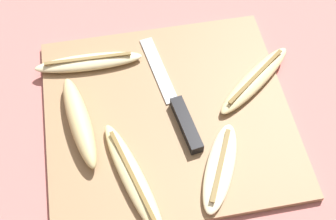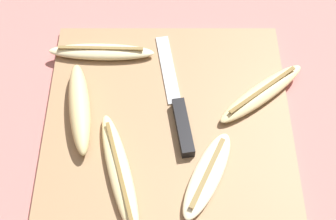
{
  "view_description": "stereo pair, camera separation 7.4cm",
  "coord_description": "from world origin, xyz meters",
  "px_view_note": "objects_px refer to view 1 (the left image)",
  "views": [
    {
      "loc": [
        -0.07,
        -0.4,
        0.65
      ],
      "look_at": [
        0.0,
        0.0,
        0.02
      ],
      "focal_mm": 50.0,
      "sensor_mm": 36.0,
      "label": 1
    },
    {
      "loc": [
        0.0,
        -0.4,
        0.65
      ],
      "look_at": [
        0.0,
        0.0,
        0.02
      ],
      "focal_mm": 50.0,
      "sensor_mm": 36.0,
      "label": 2
    }
  ],
  "objects_px": {
    "banana_ripe_center": "(133,179)",
    "banana_cream_curved": "(89,62)",
    "knife": "(181,112)",
    "banana_mellow_near": "(255,80)",
    "banana_spotted_left": "(80,124)",
    "banana_bright_far": "(220,167)"
  },
  "relations": [
    {
      "from": "banana_ripe_center",
      "to": "banana_cream_curved",
      "type": "height_order",
      "value": "same"
    },
    {
      "from": "knife",
      "to": "banana_mellow_near",
      "type": "xyz_separation_m",
      "value": [
        0.13,
        0.04,
        0.0
      ]
    },
    {
      "from": "banana_spotted_left",
      "to": "banana_bright_far",
      "type": "height_order",
      "value": "banana_spotted_left"
    },
    {
      "from": "banana_bright_far",
      "to": "banana_ripe_center",
      "type": "bearing_deg",
      "value": 178.2
    },
    {
      "from": "banana_spotted_left",
      "to": "banana_ripe_center",
      "type": "height_order",
      "value": "banana_spotted_left"
    },
    {
      "from": "knife",
      "to": "banana_ripe_center",
      "type": "xyz_separation_m",
      "value": [
        -0.09,
        -0.1,
        0.0
      ]
    },
    {
      "from": "banana_spotted_left",
      "to": "banana_bright_far",
      "type": "xyz_separation_m",
      "value": [
        0.2,
        -0.11,
        -0.01
      ]
    },
    {
      "from": "banana_mellow_near",
      "to": "banana_cream_curved",
      "type": "xyz_separation_m",
      "value": [
        -0.27,
        0.09,
        -0.0
      ]
    },
    {
      "from": "banana_ripe_center",
      "to": "banana_cream_curved",
      "type": "distance_m",
      "value": 0.23
    },
    {
      "from": "banana_ripe_center",
      "to": "banana_spotted_left",
      "type": "bearing_deg",
      "value": 123.41
    },
    {
      "from": "banana_ripe_center",
      "to": "banana_cream_curved",
      "type": "xyz_separation_m",
      "value": [
        -0.04,
        0.23,
        0.0
      ]
    },
    {
      "from": "banana_mellow_near",
      "to": "banana_ripe_center",
      "type": "distance_m",
      "value": 0.27
    },
    {
      "from": "banana_bright_far",
      "to": "banana_cream_curved",
      "type": "bearing_deg",
      "value": 126.77
    },
    {
      "from": "banana_mellow_near",
      "to": "banana_bright_far",
      "type": "bearing_deg",
      "value": -123.36
    },
    {
      "from": "banana_ripe_center",
      "to": "banana_bright_far",
      "type": "height_order",
      "value": "banana_ripe_center"
    },
    {
      "from": "banana_cream_curved",
      "to": "banana_bright_far",
      "type": "bearing_deg",
      "value": -53.23
    },
    {
      "from": "knife",
      "to": "banana_ripe_center",
      "type": "height_order",
      "value": "banana_ripe_center"
    },
    {
      "from": "knife",
      "to": "banana_spotted_left",
      "type": "relative_size",
      "value": 1.39
    },
    {
      "from": "banana_mellow_near",
      "to": "banana_cream_curved",
      "type": "bearing_deg",
      "value": 162.06
    },
    {
      "from": "banana_ripe_center",
      "to": "knife",
      "type": "bearing_deg",
      "value": 48.39
    },
    {
      "from": "banana_mellow_near",
      "to": "banana_ripe_center",
      "type": "bearing_deg",
      "value": -147.91
    },
    {
      "from": "banana_spotted_left",
      "to": "banana_bright_far",
      "type": "bearing_deg",
      "value": -28.59
    }
  ]
}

